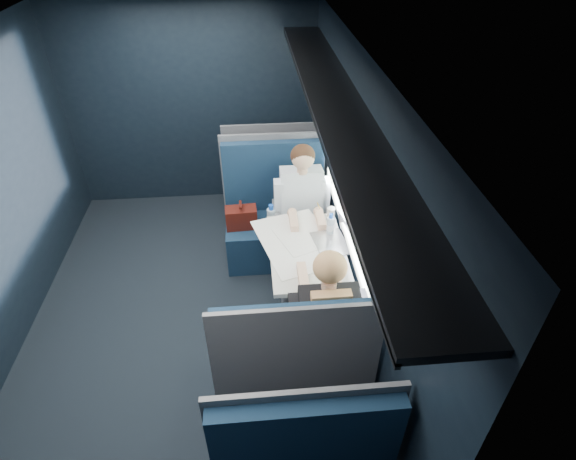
{
  "coord_description": "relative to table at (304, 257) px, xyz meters",
  "views": [
    {
      "loc": [
        0.65,
        -2.84,
        3.09
      ],
      "look_at": [
        0.9,
        0.0,
        0.95
      ],
      "focal_mm": 28.0,
      "sensor_mm": 36.0,
      "label": 1
    }
  ],
  "objects": [
    {
      "name": "ground",
      "position": [
        -1.03,
        0.0,
        -0.67
      ],
      "size": [
        2.8,
        4.2,
        0.01
      ],
      "primitive_type": "cube",
      "color": "black"
    },
    {
      "name": "room_shell",
      "position": [
        -1.01,
        0.0,
        0.81
      ],
      "size": [
        3.0,
        4.4,
        2.4
      ],
      "color": "black",
      "rests_on": "ground"
    },
    {
      "name": "table",
      "position": [
        0.0,
        0.0,
        0.0
      ],
      "size": [
        0.62,
        1.0,
        0.74
      ],
      "color": "#54565E",
      "rests_on": "ground"
    },
    {
      "name": "seat_bay_near",
      "position": [
        -0.19,
        0.87,
        -0.24
      ],
      "size": [
        1.04,
        0.62,
        1.26
      ],
      "color": "#0B1D34",
      "rests_on": "ground"
    },
    {
      "name": "seat_bay_far",
      "position": [
        -0.18,
        -0.87,
        -0.25
      ],
      "size": [
        1.04,
        0.62,
        1.26
      ],
      "color": "#0B1D34",
      "rests_on": "ground"
    },
    {
      "name": "seat_row_front",
      "position": [
        -0.18,
        1.8,
        -0.25
      ],
      "size": [
        1.04,
        0.51,
        1.16
      ],
      "color": "#0B1D34",
      "rests_on": "ground"
    },
    {
      "name": "man",
      "position": [
        0.07,
        0.7,
        0.06
      ],
      "size": [
        0.53,
        0.56,
        1.32
      ],
      "color": "black",
      "rests_on": "ground"
    },
    {
      "name": "woman",
      "position": [
        0.07,
        -0.71,
        0.06
      ],
      "size": [
        0.53,
        0.56,
        1.32
      ],
      "color": "black",
      "rests_on": "ground"
    },
    {
      "name": "papers",
      "position": [
        -0.05,
        0.11,
        0.08
      ],
      "size": [
        0.77,
        0.95,
        0.01
      ],
      "primitive_type": "cube",
      "rotation": [
        0.0,
        0.0,
        0.27
      ],
      "color": "white",
      "rests_on": "table"
    },
    {
      "name": "laptop",
      "position": [
        0.29,
        0.05,
        0.15
      ],
      "size": [
        0.32,
        0.39,
        0.27
      ],
      "color": "silver",
      "rests_on": "table"
    },
    {
      "name": "bottle_small",
      "position": [
        0.25,
        0.19,
        0.17
      ],
      "size": [
        0.06,
        0.06,
        0.21
      ],
      "color": "silver",
      "rests_on": "table"
    },
    {
      "name": "cup",
      "position": [
        0.3,
        0.44,
        0.12
      ],
      "size": [
        0.07,
        0.07,
        0.1
      ],
      "primitive_type": "cylinder",
      "color": "white",
      "rests_on": "table"
    }
  ]
}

